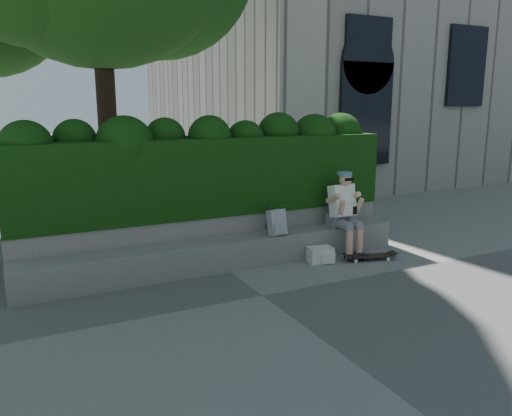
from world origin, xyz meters
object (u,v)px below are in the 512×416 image
person (344,210)px  skateboard (370,256)px  backpack_plaid (277,222)px  backpack_ground (320,255)px

person → skateboard: bearing=-69.2°
person → skateboard: (0.18, -0.48, -0.68)m
backpack_plaid → backpack_ground: bearing=-32.1°
person → skateboard: 0.86m
skateboard → backpack_plaid: 1.62m
person → backpack_ground: 0.89m
backpack_plaid → backpack_ground: (0.62, -0.30, -0.53)m
skateboard → backpack_ground: backpack_ground is taller
skateboard → backpack_ground: 0.82m
backpack_plaid → person: bearing=-10.3°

